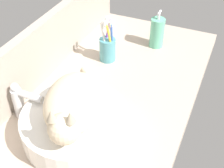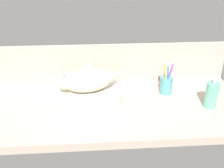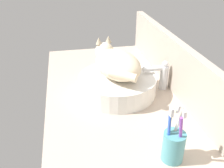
# 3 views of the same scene
# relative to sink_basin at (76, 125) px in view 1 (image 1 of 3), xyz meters

# --- Properties ---
(ground_plane) EXTENTS (1.38, 0.59, 0.04)m
(ground_plane) POSITION_rel_sink_basin_xyz_m (0.12, -0.02, -0.06)
(ground_plane) COLOR #B2A08E
(backsplash_panel) EXTENTS (1.38, 0.04, 0.22)m
(backsplash_panel) POSITION_rel_sink_basin_xyz_m (0.12, 0.26, 0.07)
(backsplash_panel) COLOR #AD9E8E
(backsplash_panel) RESTS_ON ground_plane
(sink_basin) EXTENTS (0.34, 0.34, 0.08)m
(sink_basin) POSITION_rel_sink_basin_xyz_m (0.00, 0.00, 0.00)
(sink_basin) COLOR silver
(sink_basin) RESTS_ON ground_plane
(cat) EXTENTS (0.32, 0.24, 0.14)m
(cat) POSITION_rel_sink_basin_xyz_m (-0.01, -0.00, 0.10)
(cat) COLOR beige
(cat) RESTS_ON sink_basin
(faucet) EXTENTS (0.04, 0.12, 0.14)m
(faucet) POSITION_rel_sink_basin_xyz_m (0.00, 0.20, 0.03)
(faucet) COLOR silver
(faucet) RESTS_ON ground_plane
(soap_dispenser) EXTENTS (0.06, 0.06, 0.16)m
(soap_dispenser) POSITION_rel_sink_basin_xyz_m (0.60, -0.07, 0.03)
(soap_dispenser) COLOR #60B793
(soap_dispenser) RESTS_ON ground_plane
(toothbrush_cup) EXTENTS (0.07, 0.07, 0.19)m
(toothbrush_cup) POSITION_rel_sink_basin_xyz_m (0.42, 0.08, 0.01)
(toothbrush_cup) COLOR teal
(toothbrush_cup) RESTS_ON ground_plane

